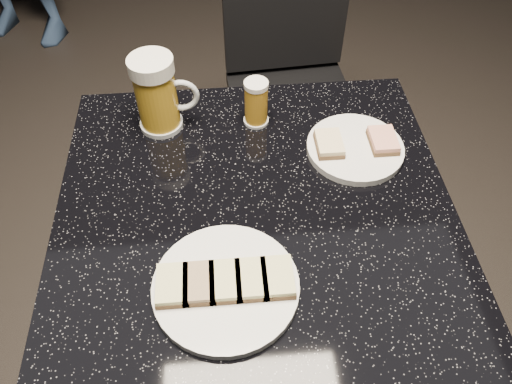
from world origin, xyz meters
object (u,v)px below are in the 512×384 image
at_px(table, 256,281).
at_px(beer_tumbler, 256,103).
at_px(beer_mug, 157,94).
at_px(chair, 290,83).
at_px(plate_small, 355,148).
at_px(plate_large, 226,287).

height_order(table, beer_tumbler, beer_tumbler).
distance_m(beer_mug, chair, 0.65).
bearing_deg(chair, table, -103.37).
distance_m(beer_mug, beer_tumbler, 0.19).
height_order(plate_small, table, plate_small).
relative_size(table, beer_tumbler, 7.65).
height_order(beer_tumbler, chair, chair).
bearing_deg(beer_mug, plate_large, -74.14).
relative_size(beer_mug, beer_tumbler, 1.61).
height_order(plate_large, chair, chair).
height_order(beer_mug, beer_tumbler, beer_mug).
xyz_separation_m(plate_large, table, (0.06, 0.15, -0.25)).
distance_m(plate_large, beer_mug, 0.41).
bearing_deg(chair, beer_mug, -126.67).
relative_size(plate_large, beer_mug, 1.44).
bearing_deg(beer_tumbler, plate_large, -101.72).
xyz_separation_m(plate_large, beer_tumbler, (0.08, 0.38, 0.04)).
xyz_separation_m(table, chair, (0.16, 0.68, -0.01)).
bearing_deg(table, plate_large, -111.57).
distance_m(beer_tumbler, chair, 0.56).
xyz_separation_m(plate_large, chair, (0.22, 0.84, -0.26)).
height_order(plate_small, chair, chair).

